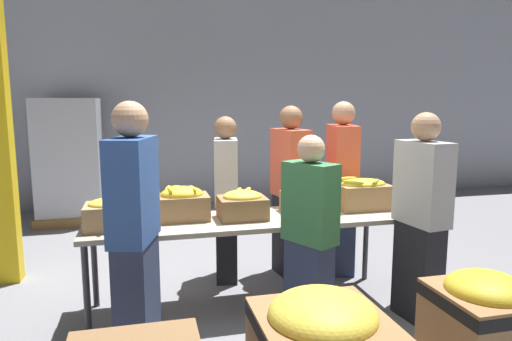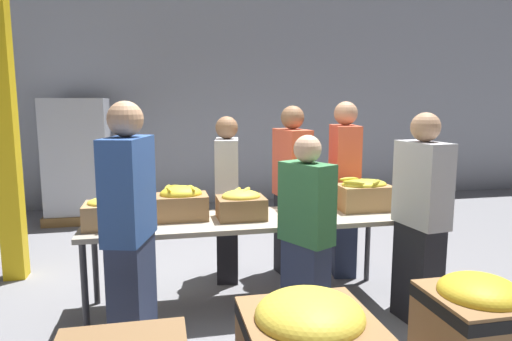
{
  "view_description": "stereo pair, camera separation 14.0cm",
  "coord_description": "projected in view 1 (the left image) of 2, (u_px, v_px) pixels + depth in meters",
  "views": [
    {
      "loc": [
        -0.83,
        -3.64,
        1.75
      ],
      "look_at": [
        0.15,
        0.27,
        1.13
      ],
      "focal_mm": 32.0,
      "sensor_mm": 36.0,
      "label": 1
    },
    {
      "loc": [
        -0.69,
        -3.67,
        1.75
      ],
      "look_at": [
        0.15,
        0.27,
        1.13
      ],
      "focal_mm": 32.0,
      "sensor_mm": 36.0,
      "label": 2
    }
  ],
  "objects": [
    {
      "name": "ground_plane",
      "position": [
        247.0,
        305.0,
        3.95
      ],
      "size": [
        30.0,
        30.0,
        0.0
      ],
      "primitive_type": "plane",
      "color": "gray"
    },
    {
      "name": "wall_back",
      "position": [
        192.0,
        86.0,
        7.63
      ],
      "size": [
        16.0,
        0.08,
        4.0
      ],
      "color": "#9399A3",
      "rests_on": "ground_plane"
    },
    {
      "name": "sorting_table",
      "position": [
        247.0,
        224.0,
        3.85
      ],
      "size": [
        2.65,
        0.7,
        0.77
      ],
      "color": "#B2A893",
      "rests_on": "ground_plane"
    },
    {
      "name": "banana_box_0",
      "position": [
        113.0,
        213.0,
        3.51
      ],
      "size": [
        0.43,
        0.36,
        0.25
      ],
      "color": "tan",
      "rests_on": "sorting_table"
    },
    {
      "name": "banana_box_1",
      "position": [
        182.0,
        203.0,
        3.77
      ],
      "size": [
        0.43,
        0.34,
        0.29
      ],
      "color": "olive",
      "rests_on": "sorting_table"
    },
    {
      "name": "banana_box_2",
      "position": [
        242.0,
        204.0,
        3.8
      ],
      "size": [
        0.39,
        0.31,
        0.25
      ],
      "color": "olive",
      "rests_on": "sorting_table"
    },
    {
      "name": "banana_box_3",
      "position": [
        306.0,
        199.0,
        4.02
      ],
      "size": [
        0.4,
        0.31,
        0.24
      ],
      "color": "olive",
      "rests_on": "sorting_table"
    },
    {
      "name": "banana_box_4",
      "position": [
        363.0,
        193.0,
        4.15
      ],
      "size": [
        0.47,
        0.32,
        0.29
      ],
      "color": "#A37A4C",
      "rests_on": "sorting_table"
    },
    {
      "name": "volunteer_0",
      "position": [
        309.0,
        237.0,
        3.38
      ],
      "size": [
        0.37,
        0.45,
        1.51
      ],
      "rotation": [
        0.0,
        0.0,
        2.06
      ],
      "color": "#2D3856",
      "rests_on": "ground_plane"
    },
    {
      "name": "volunteer_1",
      "position": [
        135.0,
        235.0,
        3.03
      ],
      "size": [
        0.35,
        0.52,
        1.75
      ],
      "rotation": [
        0.0,
        0.0,
        1.29
      ],
      "color": "#2D3856",
      "rests_on": "ground_plane"
    },
    {
      "name": "volunteer_2",
      "position": [
        226.0,
        200.0,
        4.42
      ],
      "size": [
        0.29,
        0.46,
        1.61
      ],
      "rotation": [
        0.0,
        0.0,
        -1.74
      ],
      "color": "black",
      "rests_on": "ground_plane"
    },
    {
      "name": "volunteer_3",
      "position": [
        290.0,
        193.0,
        4.53
      ],
      "size": [
        0.3,
        0.49,
        1.71
      ],
      "rotation": [
        0.0,
        0.0,
        -1.41
      ],
      "color": "black",
      "rests_on": "ground_plane"
    },
    {
      "name": "volunteer_4",
      "position": [
        341.0,
        189.0,
        4.62
      ],
      "size": [
        0.31,
        0.5,
        1.75
      ],
      "rotation": [
        0.0,
        0.0,
        -1.75
      ],
      "color": "#2D3856",
      "rests_on": "ground_plane"
    },
    {
      "name": "volunteer_5",
      "position": [
        421.0,
        219.0,
        3.59
      ],
      "size": [
        0.28,
        0.47,
        1.67
      ],
      "rotation": [
        0.0,
        0.0,
        1.7
      ],
      "color": "black",
      "rests_on": "ground_plane"
    },
    {
      "name": "donation_bin_2",
      "position": [
        483.0,
        339.0,
        2.54
      ],
      "size": [
        0.52,
        0.52,
        0.82
      ],
      "color": "olive",
      "rests_on": "ground_plane"
    },
    {
      "name": "pallet_stack_0",
      "position": [
        70.0,
        161.0,
        6.64
      ],
      "size": [
        0.94,
        0.94,
        1.79
      ],
      "color": "olive",
      "rests_on": "ground_plane"
    }
  ]
}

